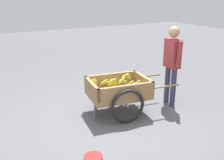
% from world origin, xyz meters
% --- Properties ---
extents(ground_plane, '(24.00, 24.00, 0.00)m').
position_xyz_m(ground_plane, '(0.00, 0.00, 0.00)').
color(ground_plane, '#56565B').
extents(fruit_cart, '(1.74, 1.02, 0.73)m').
position_xyz_m(fruit_cart, '(-0.37, -0.25, 0.44)').
color(fruit_cart, '#937047').
rests_on(fruit_cart, ground).
extents(vendor_person, '(0.24, 0.56, 1.61)m').
position_xyz_m(vendor_person, '(-1.50, -0.10, 0.96)').
color(vendor_person, '#333851').
rests_on(vendor_person, ground).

